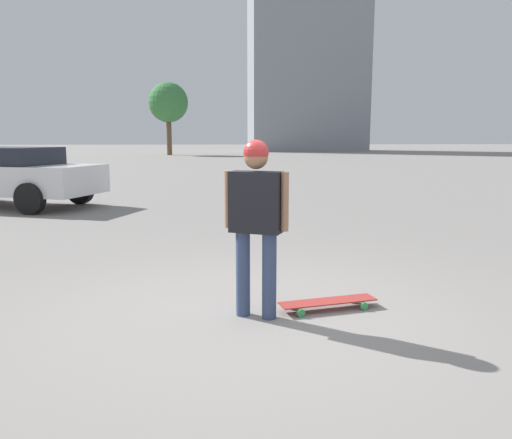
{
  "coord_description": "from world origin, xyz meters",
  "views": [
    {
      "loc": [
        -4.42,
        0.44,
        1.65
      ],
      "look_at": [
        0.0,
        0.0,
        0.92
      ],
      "focal_mm": 35.0,
      "sensor_mm": 36.0,
      "label": 1
    }
  ],
  "objects": [
    {
      "name": "building_block_distant",
      "position": [
        56.02,
        -11.58,
        15.19
      ],
      "size": [
        8.78,
        13.3,
        30.39
      ],
      "color": "gray",
      "rests_on": "ground_plane"
    },
    {
      "name": "skateboard",
      "position": [
        0.12,
        -0.71,
        0.07
      ],
      "size": [
        0.4,
        0.99,
        0.09
      ],
      "rotation": [
        0.0,
        0.0,
        1.77
      ],
      "color": "#A5332D",
      "rests_on": "ground_plane"
    },
    {
      "name": "person",
      "position": [
        0.0,
        0.0,
        0.99
      ],
      "size": [
        0.38,
        0.56,
        1.63
      ],
      "rotation": [
        0.0,
        0.0,
        -2.01
      ],
      "color": "#38476B",
      "rests_on": "ground_plane"
    },
    {
      "name": "ground_plane",
      "position": [
        0.0,
        0.0,
        0.0
      ],
      "size": [
        220.0,
        220.0,
        0.0
      ],
      "primitive_type": "plane",
      "color": "gray"
    },
    {
      "name": "tree_distant",
      "position": [
        43.08,
        3.82,
        4.76
      ],
      "size": [
        3.64,
        3.64,
        6.63
      ],
      "color": "brown",
      "rests_on": "ground_plane"
    },
    {
      "name": "car_parked_near",
      "position": [
        8.0,
        5.19,
        0.76
      ],
      "size": [
        3.3,
        4.84,
        1.42
      ],
      "rotation": [
        0.0,
        0.0,
        1.2
      ],
      "color": "silver",
      "rests_on": "ground_plane"
    }
  ]
}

